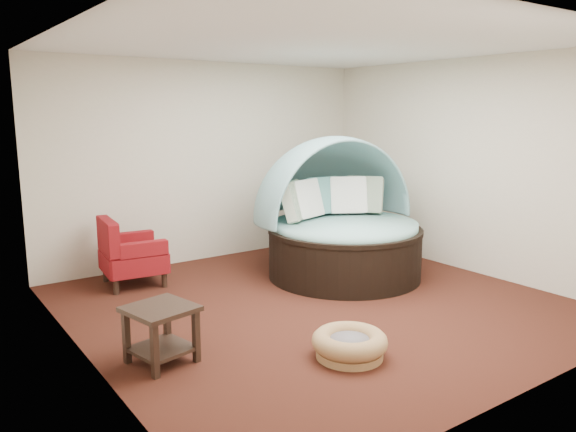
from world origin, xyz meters
TOP-DOWN VIEW (x-y plane):
  - floor at (0.00, 0.00)m, footprint 5.00×5.00m
  - wall_back at (0.00, 2.50)m, footprint 5.00×0.00m
  - wall_front at (0.00, -2.50)m, footprint 5.00×0.00m
  - wall_left at (-2.50, 0.00)m, footprint 0.00×5.00m
  - wall_right at (2.50, 0.00)m, footprint 0.00×5.00m
  - ceiling at (0.00, 0.00)m, footprint 5.00×5.00m
  - canopy_daybed at (0.96, 0.75)m, footprint 2.25×2.16m
  - pet_basket at (-0.62, -1.25)m, footprint 0.68×0.68m
  - red_armchair at (-1.46, 1.88)m, footprint 0.80×0.80m
  - side_table at (-2.00, -0.40)m, footprint 0.62×0.62m

SIDE VIEW (x-z plane):
  - floor at x=0.00m, z-range 0.00..0.00m
  - pet_basket at x=-0.62m, z-range 0.00..0.24m
  - side_table at x=-2.00m, z-range 0.07..0.57m
  - red_armchair at x=-1.46m, z-range -0.03..0.81m
  - canopy_daybed at x=0.96m, z-range -0.07..1.74m
  - wall_back at x=0.00m, z-range -1.10..3.90m
  - wall_front at x=0.00m, z-range -1.10..3.90m
  - wall_left at x=-2.50m, z-range -1.10..3.90m
  - wall_right at x=2.50m, z-range -1.10..3.90m
  - ceiling at x=0.00m, z-range 2.80..2.80m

